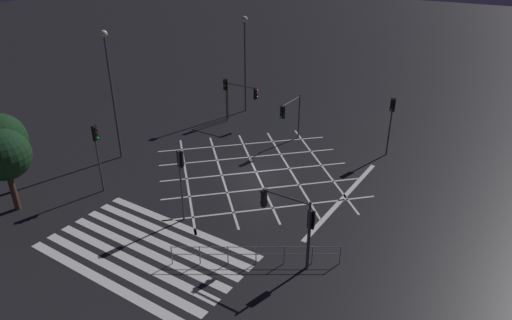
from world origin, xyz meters
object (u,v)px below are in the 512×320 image
at_px(traffic_light_se_cross, 311,227).
at_px(street_lamp_west, 245,46).
at_px(traffic_light_median_north, 289,112).
at_px(traffic_light_median_south, 181,171).
at_px(traffic_light_nw_main, 244,95).
at_px(traffic_light_nw_cross, 226,91).
at_px(traffic_light_se_main, 282,211).
at_px(street_tree_far, 4,155).
at_px(traffic_light_sw_main, 97,145).
at_px(street_lamp_east, 110,75).
at_px(traffic_light_ne_cross, 391,115).

height_order(traffic_light_se_cross, street_lamp_west, street_lamp_west).
xyz_separation_m(traffic_light_median_north, traffic_light_median_south, (0.08, -12.25, 0.41)).
bearing_deg(traffic_light_median_south, street_lamp_west, 23.05).
distance_m(traffic_light_nw_main, traffic_light_nw_cross, 1.61).
distance_m(traffic_light_se_main, street_tree_far, 16.08).
distance_m(traffic_light_median_north, traffic_light_nw_main, 5.84).
bearing_deg(traffic_light_nw_main, traffic_light_median_north, -20.06).
distance_m(traffic_light_se_cross, traffic_light_se_main, 1.54).
relative_size(traffic_light_sw_main, street_tree_far, 0.89).
distance_m(traffic_light_nw_cross, street_tree_far, 18.33).
bearing_deg(street_lamp_east, traffic_light_median_south, -21.65).
distance_m(traffic_light_se_cross, traffic_light_median_south, 7.89).
xyz_separation_m(traffic_light_sw_main, street_lamp_east, (-2.91, 4.05, 2.94)).
xyz_separation_m(traffic_light_nw_main, street_lamp_west, (-1.55, 2.47, 3.47)).
bearing_deg(street_tree_far, traffic_light_se_cross, 15.37).
xyz_separation_m(traffic_light_median_north, traffic_light_sw_main, (-6.29, -12.61, 0.53)).
height_order(traffic_light_ne_cross, traffic_light_median_south, traffic_light_ne_cross).
bearing_deg(traffic_light_se_cross, traffic_light_median_north, 33.08).
height_order(traffic_light_median_south, traffic_light_sw_main, traffic_light_sw_main).
xyz_separation_m(traffic_light_nw_main, street_tree_far, (-3.46, -18.82, 1.02)).
distance_m(street_lamp_west, street_tree_far, 21.52).
relative_size(traffic_light_se_cross, street_lamp_east, 0.36).
distance_m(traffic_light_nw_main, street_tree_far, 19.16).
xyz_separation_m(traffic_light_nw_cross, traffic_light_sw_main, (0.68, -13.99, 0.48)).
bearing_deg(traffic_light_ne_cross, traffic_light_se_cross, 3.85).
distance_m(traffic_light_median_north, traffic_light_sw_main, 14.10).
bearing_deg(traffic_light_sw_main, street_tree_far, -122.31).
xyz_separation_m(traffic_light_ne_cross, street_lamp_east, (-16.16, -10.82, 3.00)).
relative_size(traffic_light_se_cross, street_lamp_west, 0.38).
bearing_deg(street_lamp_east, traffic_light_sw_main, -54.25).
xyz_separation_m(traffic_light_se_cross, street_lamp_west, (-14.97, 16.65, 3.66)).
distance_m(traffic_light_se_cross, street_tree_far, 17.55).
bearing_deg(traffic_light_se_main, traffic_light_ne_cross, -91.89).
xyz_separation_m(traffic_light_nw_cross, traffic_light_median_south, (7.04, -13.63, 0.36)).
bearing_deg(traffic_light_nw_main, traffic_light_median_south, -68.67).
bearing_deg(traffic_light_median_north, traffic_light_sw_main, -26.51).
relative_size(traffic_light_median_south, street_lamp_east, 0.47).
relative_size(traffic_light_ne_cross, traffic_light_median_north, 1.22).
height_order(traffic_light_se_cross, traffic_light_median_south, traffic_light_median_south).
bearing_deg(traffic_light_nw_main, traffic_light_se_main, -50.18).
height_order(traffic_light_se_cross, traffic_light_sw_main, traffic_light_sw_main).
bearing_deg(traffic_light_median_north, traffic_light_nw_cross, -101.24).
xyz_separation_m(traffic_light_se_cross, street_lamp_east, (-17.13, 3.62, 3.80)).
relative_size(traffic_light_nw_cross, street_lamp_east, 0.42).
relative_size(traffic_light_se_cross, traffic_light_se_main, 0.86).
height_order(traffic_light_nw_cross, street_lamp_west, street_lamp_west).
bearing_deg(traffic_light_median_south, street_lamp_east, 68.35).
distance_m(traffic_light_sw_main, street_tree_far, 4.99).
bearing_deg(street_tree_far, traffic_light_nw_cross, 83.78).
height_order(traffic_light_ne_cross, traffic_light_se_main, traffic_light_ne_cross).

